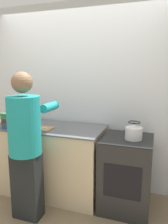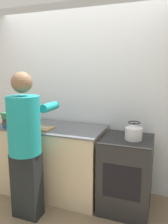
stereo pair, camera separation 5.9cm
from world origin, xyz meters
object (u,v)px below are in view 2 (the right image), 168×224
person (26,142)px  knife (38,127)px  cutting_board (41,128)px  bowl_prep (20,118)px  oven (126,174)px  canister_jar (30,119)px  kettle (134,132)px

person → knife: bearing=102.9°
cutting_board → knife: bearing=177.8°
knife → bowl_prep: bowl_prep is taller
cutting_board → bowl_prep: (-0.53, 0.28, 0.03)m
knife → oven: bearing=5.7°
knife → canister_jar: size_ratio=1.65×
kettle → bowl_prep: size_ratio=1.10×
knife → canister_jar: canister_jar is taller
person → canister_jar: bearing=119.7°
oven → person: size_ratio=0.54×
person → kettle: person is taller
cutting_board → kettle: 1.16m
person → kettle: (1.11, 0.50, 0.08)m
knife → bowl_prep: (-0.48, 0.28, 0.02)m
knife → bowl_prep: size_ratio=1.30×
person → cutting_board: size_ratio=5.83×
oven → canister_jar: size_ratio=6.08×
kettle → knife: bearing=-176.2°
kettle → bowl_prep: (-1.69, 0.20, -0.01)m
person → bowl_prep: size_ratio=8.87×
kettle → bowl_prep: kettle is taller
oven → canister_jar: canister_jar is taller
knife → kettle: size_ratio=1.18×
oven → kettle: kettle is taller
kettle → canister_jar: size_ratio=1.40×
bowl_prep → canister_jar: canister_jar is taller
person → oven: bearing=27.0°
knife → bowl_prep: 0.56m
oven → kettle: size_ratio=4.34×
cutting_board → bowl_prep: 0.60m
oven → bowl_prep: bearing=174.1°
oven → person: 1.25m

